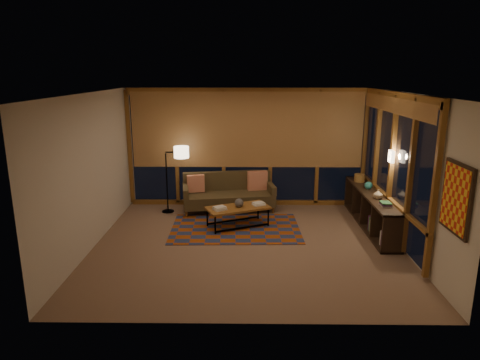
{
  "coord_description": "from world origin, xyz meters",
  "views": [
    {
      "loc": [
        -0.04,
        -7.22,
        3.06
      ],
      "look_at": [
        -0.14,
        0.6,
        1.06
      ],
      "focal_mm": 32.0,
      "sensor_mm": 36.0,
      "label": 1
    }
  ],
  "objects_px": {
    "coffee_table": "(238,217)",
    "bookshelf": "(371,210)",
    "sofa": "(229,193)",
    "floor_lamp": "(167,179)"
  },
  "relations": [
    {
      "from": "floor_lamp",
      "to": "coffee_table",
      "type": "bearing_deg",
      "value": -31.77
    },
    {
      "from": "coffee_table",
      "to": "sofa",
      "type": "bearing_deg",
      "value": 78.64
    },
    {
      "from": "sofa",
      "to": "floor_lamp",
      "type": "xyz_separation_m",
      "value": [
        -1.36,
        -0.11,
        0.33
      ]
    },
    {
      "from": "bookshelf",
      "to": "sofa",
      "type": "bearing_deg",
      "value": 161.57
    },
    {
      "from": "coffee_table",
      "to": "bookshelf",
      "type": "xyz_separation_m",
      "value": [
        2.68,
        0.05,
        0.14
      ]
    },
    {
      "from": "coffee_table",
      "to": "bookshelf",
      "type": "distance_m",
      "value": 2.68
    },
    {
      "from": "coffee_table",
      "to": "bookshelf",
      "type": "bearing_deg",
      "value": -22.63
    },
    {
      "from": "sofa",
      "to": "coffee_table",
      "type": "height_order",
      "value": "sofa"
    },
    {
      "from": "bookshelf",
      "to": "coffee_table",
      "type": "bearing_deg",
      "value": -178.87
    },
    {
      "from": "sofa",
      "to": "bookshelf",
      "type": "xyz_separation_m",
      "value": [
        2.9,
        -0.97,
        -0.06
      ]
    }
  ]
}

